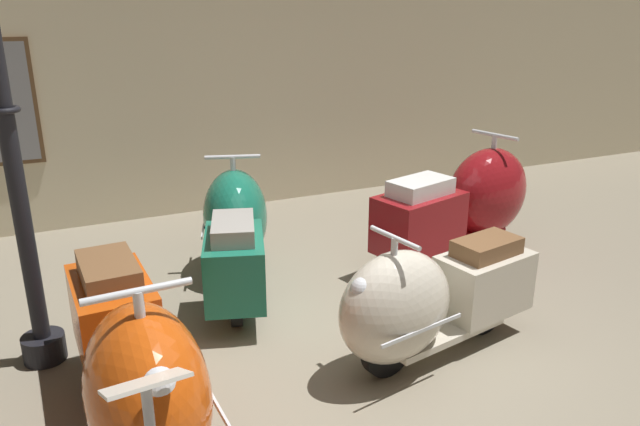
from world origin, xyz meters
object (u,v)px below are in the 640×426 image
(scooter_0, at_px, (136,367))
(scooter_2, at_px, (424,301))
(scooter_1, at_px, (235,231))
(lamppost, at_px, (0,90))
(scooter_3, at_px, (468,203))

(scooter_0, bearing_deg, scooter_2, 90.47)
(scooter_2, bearing_deg, scooter_1, -75.24)
(lamppost, bearing_deg, scooter_3, 5.35)
(scooter_1, height_order, scooter_3, scooter_3)
(scooter_0, distance_m, lamppost, 1.82)
(scooter_1, bearing_deg, scooter_0, 165.76)
(scooter_3, distance_m, lamppost, 3.97)
(lamppost, bearing_deg, scooter_2, -24.09)
(scooter_3, relative_size, lamppost, 0.60)
(scooter_3, bearing_deg, scooter_1, 157.98)
(scooter_0, xyz_separation_m, scooter_1, (1.06, 1.75, -0.02))
(scooter_1, xyz_separation_m, lamppost, (-1.54, -0.59, 1.34))
(scooter_1, bearing_deg, scooter_3, -79.28)
(scooter_1, bearing_deg, lamppost, 128.05)
(lamppost, bearing_deg, scooter_0, -67.68)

